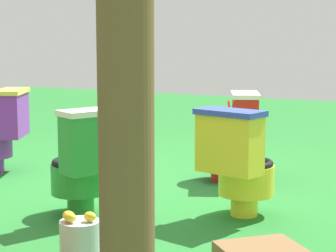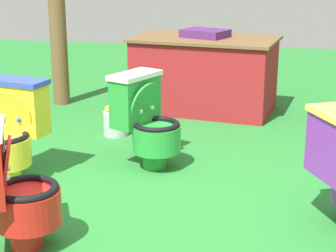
{
  "view_description": "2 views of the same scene",
  "coord_description": "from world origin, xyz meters",
  "px_view_note": "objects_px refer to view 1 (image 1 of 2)",
  "views": [
    {
      "loc": [
        -2.55,
        4.33,
        1.22
      ],
      "look_at": [
        -0.25,
        -0.11,
        0.48
      ],
      "focal_mm": 69.5,
      "sensor_mm": 36.0,
      "label": 1
    },
    {
      "loc": [
        0.75,
        -3.17,
        1.58
      ],
      "look_at": [
        0.09,
        0.43,
        0.47
      ],
      "focal_mm": 60.27,
      "sensor_mm": 36.0,
      "label": 2
    }
  ],
  "objects_px": {
    "toilet_red": "(231,136)",
    "toilet_purple": "(1,130)",
    "toilet_yellow": "(239,162)",
    "toilet_green": "(86,161)",
    "wooden_post": "(126,125)",
    "lemon_bucket": "(80,240)"
  },
  "relations": [
    {
      "from": "toilet_red",
      "to": "toilet_purple",
      "type": "xyz_separation_m",
      "value": [
        1.88,
        0.62,
        0.0
      ]
    },
    {
      "from": "toilet_purple",
      "to": "toilet_yellow",
      "type": "bearing_deg",
      "value": -124.43
    },
    {
      "from": "toilet_red",
      "to": "toilet_green",
      "type": "relative_size",
      "value": 1.0
    },
    {
      "from": "toilet_purple",
      "to": "wooden_post",
      "type": "relative_size",
      "value": 0.39
    },
    {
      "from": "toilet_yellow",
      "to": "wooden_post",
      "type": "bearing_deg",
      "value": -65.58
    },
    {
      "from": "toilet_red",
      "to": "toilet_yellow",
      "type": "xyz_separation_m",
      "value": [
        -0.44,
        0.97,
        0.0
      ]
    },
    {
      "from": "wooden_post",
      "to": "toilet_yellow",
      "type": "bearing_deg",
      "value": -78.35
    },
    {
      "from": "lemon_bucket",
      "to": "toilet_purple",
      "type": "bearing_deg",
      "value": -38.71
    },
    {
      "from": "wooden_post",
      "to": "lemon_bucket",
      "type": "distance_m",
      "value": 1.56
    },
    {
      "from": "wooden_post",
      "to": "lemon_bucket",
      "type": "bearing_deg",
      "value": -48.14
    },
    {
      "from": "toilet_red",
      "to": "wooden_post",
      "type": "xyz_separation_m",
      "value": [
        -0.88,
        3.12,
        0.55
      ]
    },
    {
      "from": "toilet_green",
      "to": "toilet_yellow",
      "type": "bearing_deg",
      "value": -39.71
    },
    {
      "from": "toilet_purple",
      "to": "lemon_bucket",
      "type": "height_order",
      "value": "toilet_purple"
    },
    {
      "from": "toilet_yellow",
      "to": "toilet_purple",
      "type": "distance_m",
      "value": 2.34
    },
    {
      "from": "toilet_yellow",
      "to": "toilet_purple",
      "type": "xyz_separation_m",
      "value": [
        2.32,
        -0.35,
        0.0
      ]
    },
    {
      "from": "toilet_yellow",
      "to": "toilet_red",
      "type": "bearing_deg",
      "value": 127.18
    },
    {
      "from": "toilet_red",
      "to": "wooden_post",
      "type": "bearing_deg",
      "value": 171.63
    },
    {
      "from": "toilet_red",
      "to": "lemon_bucket",
      "type": "relative_size",
      "value": 2.63
    },
    {
      "from": "toilet_green",
      "to": "toilet_purple",
      "type": "xyz_separation_m",
      "value": [
        1.41,
        -0.78,
        0.0
      ]
    },
    {
      "from": "toilet_purple",
      "to": "lemon_bucket",
      "type": "bearing_deg",
      "value": -154.57
    },
    {
      "from": "wooden_post",
      "to": "lemon_bucket",
      "type": "height_order",
      "value": "wooden_post"
    },
    {
      "from": "toilet_red",
      "to": "wooden_post",
      "type": "height_order",
      "value": "wooden_post"
    }
  ]
}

